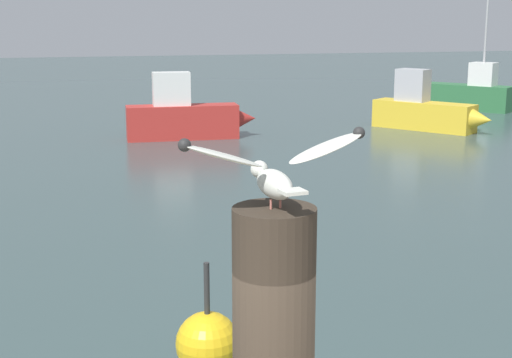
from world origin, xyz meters
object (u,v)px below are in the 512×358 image
(boat_red, at_px, (188,116))
(boat_yellow, at_px, (429,111))
(channel_buoy, at_px, (208,355))
(boat_green, at_px, (462,93))
(seagull, at_px, (274,170))
(mooring_post, at_px, (274,346))

(boat_red, height_order, boat_yellow, boat_red)
(channel_buoy, bearing_deg, boat_green, 54.65)
(boat_yellow, height_order, channel_buoy, boat_yellow)
(seagull, relative_size, boat_red, 0.19)
(boat_red, bearing_deg, seagull, -98.68)
(boat_green, height_order, boat_yellow, boat_green)
(boat_yellow, bearing_deg, mooring_post, -119.30)
(boat_green, height_order, channel_buoy, boat_green)
(boat_red, relative_size, boat_yellow, 1.08)
(channel_buoy, bearing_deg, boat_red, 80.92)
(boat_red, xyz_separation_m, boat_yellow, (7.19, -0.28, -0.04))
(boat_green, bearing_deg, channel_buoy, -125.35)
(mooring_post, distance_m, boat_green, 25.80)
(boat_yellow, bearing_deg, seagull, -119.30)
(seagull, bearing_deg, boat_yellow, 60.70)
(seagull, height_order, boat_yellow, seagull)
(channel_buoy, bearing_deg, mooring_post, -97.04)
(mooring_post, relative_size, seagull, 1.51)
(seagull, height_order, boat_green, boat_green)
(seagull, xyz_separation_m, boat_green, (13.49, 21.93, -2.28))
(seagull, height_order, boat_red, seagull)
(seagull, distance_m, boat_red, 18.33)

